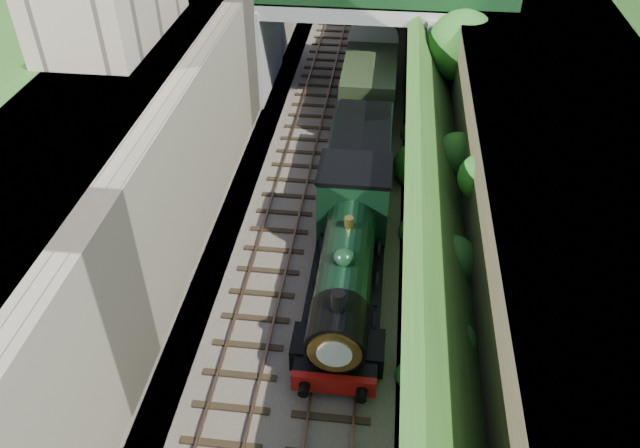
% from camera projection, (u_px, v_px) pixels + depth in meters
% --- Properties ---
extents(ground, '(160.00, 160.00, 0.00)m').
position_uv_depth(ground, '(290.00, 438.00, 19.23)').
color(ground, '#1E4714').
rests_on(ground, ground).
extents(trackbed, '(10.00, 90.00, 0.20)m').
position_uv_depth(trackbed, '(345.00, 122.00, 34.81)').
color(trackbed, '#473F38').
rests_on(trackbed, ground).
extents(retaining_wall, '(1.00, 90.00, 7.00)m').
position_uv_depth(retaining_wall, '(244.00, 60.00, 33.22)').
color(retaining_wall, '#756B56').
rests_on(retaining_wall, ground).
extents(street_plateau_left, '(6.00, 90.00, 7.00)m').
position_uv_depth(street_plateau_left, '(181.00, 56.00, 33.55)').
color(street_plateau_left, '#262628').
rests_on(street_plateau_left, ground).
extents(street_plateau_right, '(8.00, 90.00, 6.25)m').
position_uv_depth(street_plateau_right, '(531.00, 80.00, 32.06)').
color(street_plateau_right, '#262628').
rests_on(street_plateau_right, ground).
extents(embankment_slope, '(5.02, 90.00, 6.69)m').
position_uv_depth(embankment_slope, '(440.00, 80.00, 33.17)').
color(embankment_slope, '#1E4714').
rests_on(embankment_slope, ground).
extents(track_left, '(2.50, 90.00, 0.20)m').
position_uv_depth(track_left, '(310.00, 118.00, 34.90)').
color(track_left, black).
rests_on(track_left, trackbed).
extents(track_right, '(2.50, 90.00, 0.20)m').
position_uv_depth(track_right, '(367.00, 121.00, 34.61)').
color(track_right, black).
rests_on(track_right, trackbed).
extents(road_bridge, '(16.00, 6.40, 7.25)m').
position_uv_depth(road_bridge, '(370.00, 27.00, 35.40)').
color(road_bridge, gray).
rests_on(road_bridge, ground).
extents(tree, '(3.60, 3.80, 6.60)m').
position_uv_depth(tree, '(464.00, 48.00, 31.57)').
color(tree, black).
rests_on(tree, ground).
extents(locomotive, '(3.10, 10.22, 3.83)m').
position_uv_depth(locomotive, '(347.00, 259.00, 22.94)').
color(locomotive, black).
rests_on(locomotive, trackbed).
extents(tender, '(2.70, 6.00, 3.05)m').
position_uv_depth(tender, '(360.00, 160.00, 28.87)').
color(tender, black).
rests_on(tender, trackbed).
extents(coach_front, '(2.90, 18.00, 3.70)m').
position_uv_depth(coach_front, '(374.00, 45.00, 38.46)').
color(coach_front, black).
rests_on(coach_front, trackbed).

